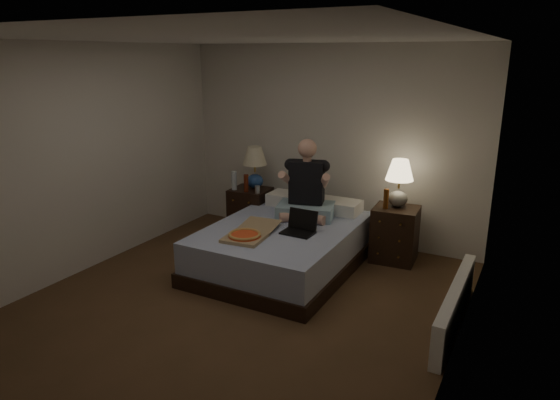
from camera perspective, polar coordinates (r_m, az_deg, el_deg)
The scene contains 18 objects.
floor at distance 5.00m, azimuth -5.01°, elevation -11.99°, with size 4.00×4.50×0.00m, color brown.
ceiling at distance 4.40m, azimuth -5.85°, elevation 17.97°, with size 4.00×4.50×0.00m, color white.
wall_back at distance 6.49m, azimuth 5.70°, elevation 6.36°, with size 4.00×2.50×0.00m, color silver.
wall_left at distance 5.87m, azimuth -21.94°, elevation 4.18°, with size 4.50×2.50×0.00m, color silver.
wall_right at distance 3.85m, azimuth 20.27°, elevation -1.61°, with size 4.50×2.50×0.00m, color silver.
bed at distance 5.72m, azimuth 0.33°, elevation -5.38°, with size 1.50×2.00×0.50m, color #5166A3.
nightstand_left at distance 6.73m, azimuth -3.38°, elevation -1.37°, with size 0.49×0.44×0.64m, color black.
nightstand_right at distance 6.04m, azimuth 12.98°, elevation -3.83°, with size 0.50×0.45×0.65m, color black.
lamp_left at distance 6.63m, azimuth -2.89°, elevation 3.73°, with size 0.32×0.32×0.56m, color #274A8F, non-canonical shape.
lamp_right at distance 5.92m, azimuth 13.44°, elevation 1.87°, with size 0.32×0.32×0.56m, color gray, non-canonical shape.
water_bottle at distance 6.60m, azimuth -5.27°, elevation 2.24°, with size 0.07×0.07×0.25m, color silver.
soda_can at distance 6.42m, azimuth -2.60°, elevation 1.21°, with size 0.07×0.07×0.10m, color silver.
beer_bottle_left at distance 6.49m, azimuth -3.89°, elevation 1.95°, with size 0.06×0.06×0.23m, color #521B0B.
beer_bottle_right at distance 5.86m, azimuth 12.02°, elevation 0.14°, with size 0.06×0.06×0.23m, color #60300D.
person at distance 5.83m, azimuth 3.00°, elevation 2.39°, with size 0.66×0.52×0.93m, color black, non-canonical shape.
laptop at distance 5.37m, azimuth 2.06°, elevation -2.66°, with size 0.34×0.28×0.24m, color black, non-canonical shape.
pizza_box at distance 5.25m, azimuth -4.06°, elevation -4.10°, with size 0.40×0.76×0.08m, color tan, non-canonical shape.
radiator at distance 4.83m, azimuth 19.36°, elevation -11.34°, with size 0.10×1.60×0.40m, color white.
Camera 1 is at (2.45, -3.65, 2.37)m, focal length 32.00 mm.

